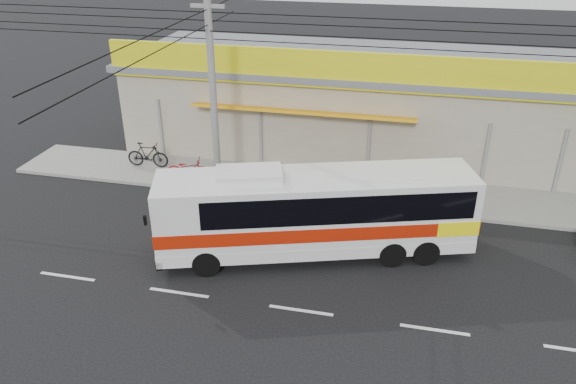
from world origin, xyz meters
name	(u,v)px	position (x,y,z in m)	size (l,w,h in m)	color
ground	(316,265)	(0.00, 0.00, 0.00)	(120.00, 120.00, 0.00)	black
sidewalk	(340,188)	(0.00, 6.00, 0.07)	(30.00, 3.20, 0.15)	gray
lane_markings	(301,310)	(0.00, -2.50, 0.00)	(50.00, 0.12, 0.01)	silver
storefront_building	(357,101)	(-0.01, 11.54, 2.30)	(22.60, 9.20, 5.70)	gray
coach_bus	(321,209)	(-0.01, 0.83, 1.79)	(11.04, 5.54, 3.35)	silver
motorbike_red	(188,169)	(-6.76, 5.28, 0.65)	(0.66, 1.90, 1.00)	maroon
motorbike_dark	(148,155)	(-9.10, 6.11, 0.75)	(0.56, 1.99, 1.19)	black
utility_pole	(209,24)	(-4.95, 4.20, 7.18)	(34.00, 14.00, 8.71)	slate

